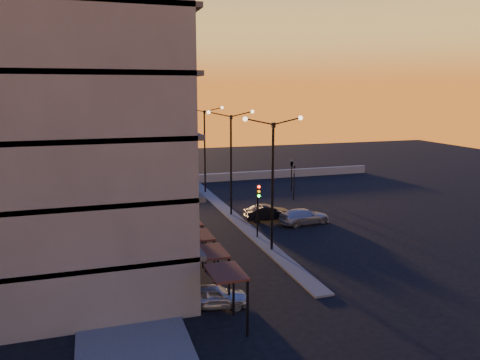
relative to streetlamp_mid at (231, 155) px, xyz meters
name	(u,v)px	position (x,y,z in m)	size (l,w,h in m)	color
ground	(272,251)	(0.00, -10.00, -5.59)	(120.00, 120.00, 0.00)	black
sidewalk_west	(116,247)	(-10.50, -6.00, -5.53)	(5.00, 40.00, 0.12)	#51514F
median	(231,215)	(0.00, 0.00, -5.53)	(1.20, 36.00, 0.12)	#51514F
parapet	(210,178)	(2.00, 16.00, -5.09)	(44.00, 0.50, 1.00)	gray
building	(47,78)	(-14.00, -9.97, 6.32)	(14.35, 17.08, 25.00)	#69645C
streetlamp_near	(273,173)	(0.00, -10.00, 0.00)	(4.32, 0.32, 9.51)	black
streetlamp_mid	(231,155)	(0.00, 0.00, 0.00)	(4.32, 0.32, 9.51)	black
streetlamp_far	(205,143)	(0.00, 10.00, 0.00)	(4.32, 0.32, 9.51)	black
traffic_light_main	(258,202)	(0.00, -7.13, -2.70)	(0.28, 0.44, 4.25)	black
signal_east_a	(294,181)	(8.00, 4.00, -3.66)	(0.13, 0.16, 3.60)	black
signal_east_b	(292,164)	(9.50, 8.00, -2.49)	(0.42, 1.99, 3.60)	black
car_hatchback	(214,296)	(-6.12, -17.22, -4.98)	(1.44, 3.57, 1.22)	#B4B8BC
car_sedan	(268,213)	(2.59, -2.53, -4.92)	(1.43, 4.10, 1.35)	black
car_wagon	(304,216)	(5.16, -4.47, -4.94)	(1.82, 4.48, 1.30)	#A0A3A7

